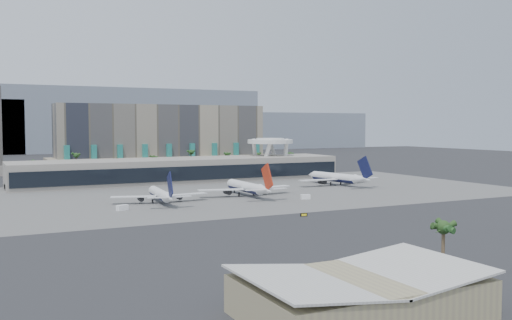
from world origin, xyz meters
name	(u,v)px	position (x,y,z in m)	size (l,w,h in m)	color
ground	(287,209)	(0.00, 0.00, 0.00)	(900.00, 900.00, 0.00)	#232326
apron_pad	(224,192)	(0.00, 55.00, 0.03)	(260.00, 130.00, 0.06)	#5B5B59
mountain_ridge	(98,125)	(27.88, 470.00, 29.89)	(680.00, 60.00, 70.00)	gray
hotel	(163,145)	(10.00, 174.41, 16.81)	(140.00, 30.00, 42.00)	tan
terminal	(182,169)	(0.00, 109.84, 6.52)	(170.00, 32.50, 14.50)	#A0988D
saucer_structure	(270,144)	(55.00, 116.00, 18.45)	(26.00, 26.00, 21.89)	white
palm_row	(174,158)	(7.00, 145.00, 10.50)	(157.80, 2.80, 13.10)	brown
hangar_left	(360,295)	(-45.00, -102.00, 3.20)	(36.65, 22.60, 7.55)	tan
airliner_left	(161,194)	(-34.63, 35.16, 3.32)	(36.91, 38.12, 13.16)	white
airliner_centre	(247,187)	(3.56, 39.37, 3.74)	(41.76, 42.94, 14.83)	white
airliner_right	(337,177)	(61.40, 58.38, 3.83)	(42.19, 43.76, 15.19)	white
service_vehicle_a	(122,208)	(-52.12, 22.44, 0.96)	(3.94, 1.93, 1.93)	white
service_vehicle_b	(305,197)	(19.79, 19.90, 0.94)	(3.67, 2.10, 1.89)	white
taxiway_sign	(304,215)	(-2.90, -16.23, 0.54)	(2.42, 0.75, 1.09)	black
near_palm_a	(443,234)	(-14.43, -88.28, 7.63)	(6.00, 6.00, 10.44)	brown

